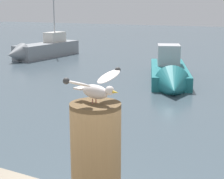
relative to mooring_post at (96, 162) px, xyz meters
name	(u,v)px	position (x,y,z in m)	size (l,w,h in m)	color
mooring_post	(96,162)	(0.00, 0.00, 0.00)	(0.37, 0.37, 0.89)	brown
seagull	(96,87)	(0.00, 0.00, 0.56)	(0.39, 0.57, 0.23)	#C67260
boat_teal	(170,74)	(-3.67, 12.29, -1.68)	(3.76, 6.37, 1.89)	#1E7075
boat_grey	(42,49)	(-13.64, 16.07, -1.54)	(1.47, 6.16, 5.07)	gray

